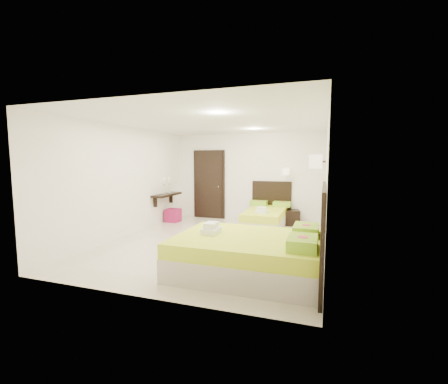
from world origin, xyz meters
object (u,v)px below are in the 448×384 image
(bed_single, at_px, (266,217))
(nightstand, at_px, (291,217))
(ottoman, at_px, (173,215))
(bed_double, at_px, (253,253))

(bed_single, xyz_separation_m, nightstand, (0.59, 0.56, -0.08))
(bed_single, distance_m, ottoman, 2.75)
(bed_double, height_order, ottoman, bed_double)
(bed_single, height_order, ottoman, bed_single)
(bed_single, bearing_deg, ottoman, -177.72)
(bed_single, distance_m, bed_double, 3.37)
(bed_single, xyz_separation_m, ottoman, (-2.75, -0.11, -0.10))
(nightstand, bearing_deg, ottoman, 178.64)
(bed_double, xyz_separation_m, nightstand, (0.17, 3.90, -0.13))
(bed_single, distance_m, nightstand, 0.82)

